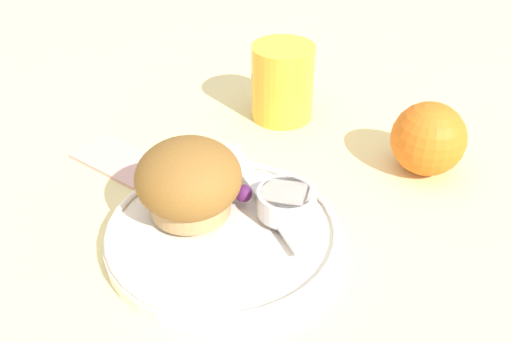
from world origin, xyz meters
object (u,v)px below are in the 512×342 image
object	(u,v)px
muffin	(187,183)
butter_knife	(262,192)
orange_fruit	(428,139)
juice_glass	(282,82)

from	to	relation	value
muffin	butter_knife	bearing A→B (deg)	57.22
orange_fruit	butter_knife	bearing A→B (deg)	-122.01
orange_fruit	juice_glass	xyz separation A→B (m)	(-0.19, 0.01, 0.01)
muffin	juice_glass	xyz separation A→B (m)	(-0.05, 0.23, -0.01)
muffin	butter_knife	xyz separation A→B (m)	(0.04, 0.06, -0.03)
muffin	orange_fruit	world-z (taller)	muffin
juice_glass	butter_knife	bearing A→B (deg)	-61.66
muffin	butter_knife	world-z (taller)	muffin
muffin	orange_fruit	distance (m)	0.26
butter_knife	orange_fruit	world-z (taller)	orange_fruit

